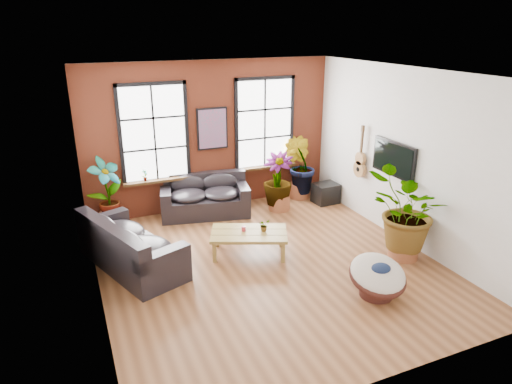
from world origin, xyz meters
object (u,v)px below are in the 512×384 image
coffee_table (249,235)px  papasan_chair (378,276)px  sofa_left (128,246)px  sofa_back (205,197)px

coffee_table → papasan_chair: size_ratio=1.64×
sofa_left → papasan_chair: bearing=-145.8°
coffee_table → papasan_chair: bearing=-34.3°
sofa_left → coffee_table: size_ratio=1.54×
sofa_back → coffee_table: (0.18, -2.30, -0.01)m
sofa_left → papasan_chair: sofa_left is taller
coffee_table → sofa_left: bearing=-166.5°
sofa_left → sofa_back: bearing=-67.3°
papasan_chair → sofa_left: bearing=148.2°
sofa_left → coffee_table: sofa_left is taller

